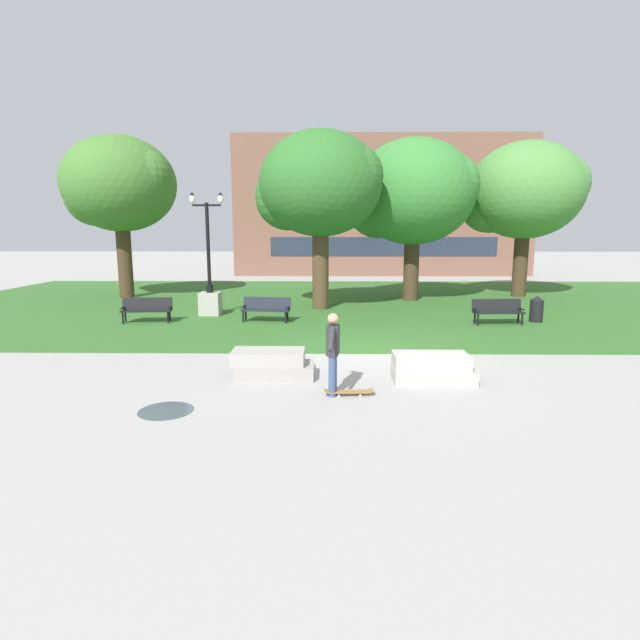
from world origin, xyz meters
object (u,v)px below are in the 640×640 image
Objects in this scene: lamp_post_right at (210,290)px; trash_bin at (537,309)px; concrete_block_center at (272,364)px; park_bench_near_right at (147,308)px; concrete_block_left at (432,368)px; skateboard at (349,392)px; person_skateboarder at (333,349)px; park_bench_near_left at (498,310)px; park_bench_far_left at (266,308)px.

lamp_post_right is 12.53m from trash_bin.
concrete_block_center is 8.73m from park_bench_near_right.
skateboard is at bearing -152.35° from concrete_block_left.
park_bench_near_right is at bearing 141.32° from concrete_block_left.
person_skateboarder is at bearing -63.99° from lamp_post_right.
concrete_block_left is 0.99× the size of park_bench_near_left.
park_bench_far_left is at bearing 105.96° from person_skateboarder.
trash_bin is at bearing 54.29° from concrete_block_left.
park_bench_near_left is 11.01m from lamp_post_right.
concrete_block_center is 9.28m from lamp_post_right.
person_skateboarder reaches higher than trash_bin.
park_bench_near_left reaches higher than concrete_block_center.
park_bench_near_left is at bearing -10.05° from lamp_post_right.
concrete_block_left is at bearing -125.71° from trash_bin.
concrete_block_center is 0.39× the size of lamp_post_right.
park_bench_far_left is at bearing -32.00° from lamp_post_right.
concrete_block_center is 3.64m from concrete_block_left.
park_bench_near_right and park_bench_far_left have the same top height.
person_skateboarder reaches higher than concrete_block_left.
person_skateboarder is 9.97m from park_bench_near_left.
trash_bin reaches higher than skateboard.
skateboard is (1.72, -1.31, -0.22)m from concrete_block_center.
trash_bin is (12.44, -1.41, -0.50)m from lamp_post_right.
person_skateboarder is 1.78× the size of trash_bin.
park_bench_near_left is at bearing -0.89° from park_bench_near_right.
person_skateboarder is (1.39, -1.25, 0.66)m from concrete_block_center.
park_bench_far_left is 2.89m from lamp_post_right.
trash_bin is (5.40, 7.51, 0.20)m from concrete_block_left.
park_bench_near_left is (5.69, 7.99, 0.45)m from skateboard.
concrete_block_left is at bearing -4.96° from concrete_block_center.
concrete_block_left is 0.98× the size of park_bench_near_right.
concrete_block_left is at bearing -118.46° from park_bench_near_left.
park_bench_far_left is (-0.99, 7.09, 0.23)m from concrete_block_center.
concrete_block_center is at bearing -52.07° from park_bench_near_right.
concrete_block_center is 11.54m from trash_bin.
park_bench_near_right is at bearing -138.50° from lamp_post_right.
lamp_post_right reaches higher than concrete_block_left.
concrete_block_center is at bearing -82.01° from park_bench_far_left.
concrete_block_center is 1.02× the size of park_bench_near_right.
lamp_post_right is at bearing 128.30° from concrete_block_left.
concrete_block_center is 2.18m from skateboard.
lamp_post_right reaches higher than trash_bin.
park_bench_near_left is 1.69m from trash_bin.
trash_bin is (7.63, 8.44, -0.47)m from person_skateboarder.
concrete_block_left is at bearing -58.04° from park_bench_far_left.
park_bench_far_left is (-2.72, 8.40, 0.45)m from skateboard.
skateboard is (0.33, -0.06, -0.89)m from person_skateboarder.
skateboard is 9.82m from park_bench_near_left.
concrete_block_left is 0.37× the size of lamp_post_right.
person_skateboarder reaches higher than park_bench_far_left.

